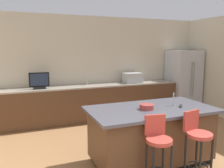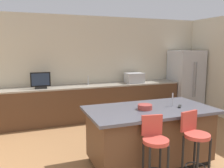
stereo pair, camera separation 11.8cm
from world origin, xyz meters
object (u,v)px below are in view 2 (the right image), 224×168
at_px(tv_remote, 180,106).
at_px(bar_stool_right, 195,141).
at_px(refrigerator, 185,81).
at_px(kitchen_island, 149,135).
at_px(fruit_bowl, 145,107).
at_px(microwave, 134,78).
at_px(bar_stool_left, 155,147).
at_px(cell_phone, 145,108).
at_px(tv_monitor, 41,81).

bearing_deg(tv_remote, bar_stool_right, -66.95).
bearing_deg(refrigerator, kitchen_island, -136.42).
bearing_deg(fruit_bowl, refrigerator, 42.80).
distance_m(microwave, tv_remote, 2.72).
relative_size(refrigerator, tv_remote, 10.58).
distance_m(bar_stool_left, bar_stool_right, 0.59).
relative_size(fruit_bowl, tv_remote, 1.34).
bearing_deg(tv_remote, cell_phone, -148.05).
distance_m(kitchen_island, refrigerator, 3.66).
distance_m(refrigerator, cell_phone, 3.70).
distance_m(refrigerator, bar_stool_right, 4.03).
relative_size(bar_stool_left, bar_stool_right, 0.98).
xyz_separation_m(bar_stool_right, tv_remote, (0.22, 0.66, 0.31)).
xyz_separation_m(bar_stool_left, cell_phone, (0.22, 0.69, 0.32)).
height_order(bar_stool_right, tv_remote, bar_stool_right).
distance_m(bar_stool_right, tv_remote, 0.76).
height_order(refrigerator, bar_stool_right, refrigerator).
bearing_deg(cell_phone, tv_remote, -38.35).
bearing_deg(bar_stool_left, tv_remote, 44.95).
xyz_separation_m(kitchen_island, fruit_bowl, (-0.11, -0.03, 0.49)).
bearing_deg(kitchen_island, bar_stool_left, -114.41).
bearing_deg(tv_monitor, kitchen_island, -59.14).
xyz_separation_m(tv_monitor, fruit_bowl, (1.40, -2.56, -0.14)).
bearing_deg(microwave, kitchen_island, -110.64).
relative_size(tv_monitor, bar_stool_left, 0.46).
height_order(tv_monitor, cell_phone, tv_monitor).
bearing_deg(bar_stool_right, tv_monitor, 107.62).
relative_size(kitchen_island, cell_phone, 13.60).
distance_m(bar_stool_left, cell_phone, 0.79).
bearing_deg(microwave, fruit_bowl, -112.46).
relative_size(refrigerator, bar_stool_right, 1.78).
distance_m(refrigerator, microwave, 1.67).
bearing_deg(bar_stool_right, kitchen_island, 99.08).
height_order(kitchen_island, tv_monitor, tv_monitor).
xyz_separation_m(microwave, cell_phone, (-1.07, -2.58, -0.13)).
bearing_deg(kitchen_island, microwave, 69.36).
xyz_separation_m(tv_monitor, bar_stool_left, (1.20, -3.21, -0.50)).
bearing_deg(microwave, tv_remote, -100.06).
height_order(microwave, tv_monitor, tv_monitor).
distance_m(bar_stool_right, fruit_bowl, 0.89).
distance_m(fruit_bowl, cell_phone, 0.05).
height_order(refrigerator, microwave, refrigerator).
bearing_deg(tv_monitor, bar_stool_right, -61.46).
distance_m(refrigerator, tv_remote, 3.36).
height_order(microwave, bar_stool_right, microwave).
xyz_separation_m(fruit_bowl, tv_remote, (0.61, -0.06, -0.03)).
distance_m(refrigerator, fruit_bowl, 3.73).
bearing_deg(fruit_bowl, bar_stool_right, -62.07).
relative_size(tv_monitor, fruit_bowl, 2.02).
relative_size(fruit_bowl, cell_phone, 1.51).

